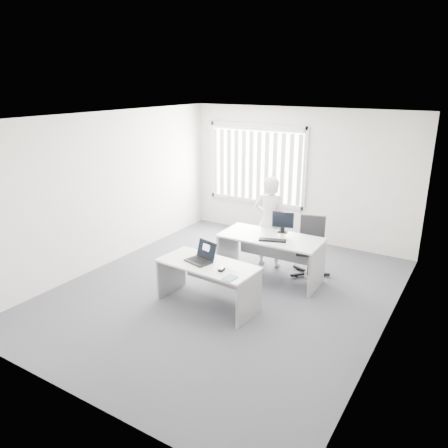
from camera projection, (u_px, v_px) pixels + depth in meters
The scene contains 18 objects.
ground at pixel (225, 291), 7.19m from camera, with size 6.00×6.00×0.00m, color #55545C.
wall_back at pixel (299, 176), 9.18m from camera, with size 5.00×0.02×2.80m, color beige.
wall_front at pixel (67, 283), 4.32m from camera, with size 5.00×0.02×2.80m, color beige.
wall_left at pixel (109, 190), 7.99m from camera, with size 0.02×6.00×2.80m, color beige.
wall_right at pixel (393, 239), 5.51m from camera, with size 0.02×6.00×2.80m, color beige.
ceiling at pixel (225, 117), 6.31m from camera, with size 5.00×6.00×0.02m, color white.
window at pixel (256, 164), 9.59m from camera, with size 2.32×0.06×1.76m, color silver.
blinds at pixel (255, 166), 9.55m from camera, with size 2.20×0.10×1.50m, color white, non-canonical shape.
desk_near at pixel (208, 275), 6.61m from camera, with size 1.56×0.80×0.69m.
desk_far at pixel (270, 249), 7.48m from camera, with size 1.74×0.85×0.78m.
office_chair at pixel (310, 257), 7.76m from camera, with size 0.74×0.74×1.04m.
person at pixel (270, 222), 7.95m from camera, with size 0.62×0.41×1.70m, color silver.
laptop at pixel (198, 253), 6.56m from camera, with size 0.38×0.34×0.30m, color black, non-canonical shape.
paper_sheet at pixel (225, 271), 6.27m from camera, with size 0.31×0.22×0.00m, color white.
mouse at pixel (222, 269), 6.29m from camera, with size 0.07×0.12×0.05m, color #AEAEB0, non-canonical shape.
booklet at pixel (230, 278), 6.06m from camera, with size 0.15×0.21×0.01m, color silver.
keyboard at pixel (273, 240), 7.21m from camera, with size 0.45×0.15×0.02m, color black.
monitor at pixel (283, 222), 7.55m from camera, with size 0.37×0.11×0.37m, color black, non-canonical shape.
Camera 1 is at (3.39, -5.52, 3.31)m, focal length 35.00 mm.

